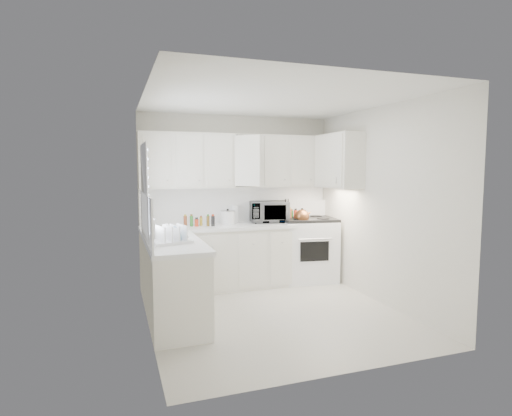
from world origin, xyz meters
name	(u,v)px	position (x,y,z in m)	size (l,w,h in m)	color
floor	(274,314)	(0.00, 0.00, 0.00)	(3.20, 3.20, 0.00)	beige
ceiling	(275,99)	(0.00, 0.00, 2.60)	(3.20, 3.20, 0.00)	white
wall_back	(237,200)	(0.00, 1.60, 1.30)	(3.00, 3.00, 0.00)	silver
wall_front	(345,227)	(0.00, -1.60, 1.30)	(3.00, 3.00, 0.00)	silver
wall_left	(147,213)	(-1.50, 0.00, 1.30)	(3.20, 3.20, 0.00)	silver
wall_right	(380,205)	(1.50, 0.00, 1.30)	(3.20, 3.20, 0.00)	silver
window_blinds	(146,189)	(-1.48, 0.35, 1.55)	(0.06, 0.96, 1.06)	white
lower_cabinets_back	(218,259)	(-0.39, 1.30, 0.45)	(2.22, 0.60, 0.90)	silver
lower_cabinets_left	(173,283)	(-1.20, 0.20, 0.45)	(0.60, 1.60, 0.90)	silver
countertop_back	(218,227)	(-0.39, 1.29, 0.93)	(2.24, 0.64, 0.05)	white
countertop_left	(174,243)	(-1.19, 0.20, 0.93)	(0.64, 1.62, 0.05)	white
backsplash_back	(238,205)	(0.00, 1.59, 1.23)	(2.98, 0.02, 0.55)	white
backsplash_left	(146,218)	(-1.49, 0.20, 1.23)	(0.02, 1.60, 0.55)	white
upper_cabinets_back	(240,187)	(0.00, 1.44, 1.50)	(3.00, 0.33, 0.80)	silver
upper_cabinets_right	(338,188)	(1.33, 0.82, 1.50)	(0.33, 0.90, 0.80)	silver
sink	(169,226)	(-1.19, 0.55, 1.07)	(0.42, 0.38, 0.30)	gray
stove	(308,240)	(1.07, 1.28, 0.64)	(0.84, 0.69, 1.29)	white
tea_kettle	(302,216)	(0.89, 1.12, 1.07)	(0.28, 0.24, 0.26)	#9B532A
frying_pan	(313,219)	(1.25, 1.44, 0.96)	(0.25, 0.42, 0.04)	black
microwave	(269,210)	(0.46, 1.40, 1.15)	(0.59, 0.32, 0.40)	gray
rice_cooker	(228,216)	(-0.21, 1.42, 1.06)	(0.23, 0.23, 0.23)	white
paper_towel	(235,214)	(-0.06, 1.52, 1.08)	(0.12, 0.12, 0.27)	white
utensil_crock	(287,211)	(0.68, 1.23, 1.14)	(0.13, 0.13, 0.39)	black
dish_rack	(170,233)	(-1.24, 0.04, 1.07)	(0.42, 0.32, 0.23)	white
spice_left_0	(185,221)	(-0.85, 1.42, 1.02)	(0.06, 0.06, 0.13)	brown
spice_left_1	(192,222)	(-0.78, 1.33, 1.02)	(0.06, 0.06, 0.13)	#2D7828
spice_left_2	(196,221)	(-0.70, 1.42, 1.02)	(0.06, 0.06, 0.13)	red
spice_left_3	(202,221)	(-0.62, 1.33, 1.02)	(0.06, 0.06, 0.13)	gold
spice_left_4	(205,220)	(-0.55, 1.42, 1.02)	(0.06, 0.06, 0.13)	brown
spice_left_5	(212,221)	(-0.47, 1.33, 1.02)	(0.06, 0.06, 0.13)	black
sauce_right_0	(275,215)	(0.58, 1.46, 1.05)	(0.06, 0.06, 0.19)	red
sauce_right_1	(280,216)	(0.64, 1.40, 1.05)	(0.06, 0.06, 0.19)	gold
sauce_right_2	(281,215)	(0.69, 1.46, 1.05)	(0.06, 0.06, 0.19)	brown
sauce_right_3	(286,215)	(0.74, 1.40, 1.05)	(0.06, 0.06, 0.19)	black
sauce_right_4	(288,215)	(0.80, 1.46, 1.05)	(0.06, 0.06, 0.19)	brown
sauce_right_5	(292,215)	(0.85, 1.40, 1.05)	(0.06, 0.06, 0.19)	#2D7828
sauce_right_6	(294,215)	(0.91, 1.46, 1.05)	(0.06, 0.06, 0.19)	red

